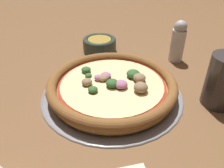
{
  "coord_description": "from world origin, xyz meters",
  "views": [
    {
      "loc": [
        -0.36,
        0.2,
        0.3
      ],
      "look_at": [
        0.0,
        0.0,
        0.03
      ],
      "focal_mm": 35.0,
      "sensor_mm": 36.0,
      "label": 1
    }
  ],
  "objects_px": {
    "pizza": "(112,85)",
    "drinking_cup": "(224,81)",
    "bowl_near": "(100,44)",
    "pepper_shaker": "(178,41)",
    "pizza_tray": "(112,93)"
  },
  "relations": [
    {
      "from": "pizza",
      "to": "drinking_cup",
      "type": "bearing_deg",
      "value": -127.87
    },
    {
      "from": "drinking_cup",
      "to": "pepper_shaker",
      "type": "xyz_separation_m",
      "value": [
        0.2,
        -0.06,
        0.0
      ]
    },
    {
      "from": "pizza_tray",
      "to": "drinking_cup",
      "type": "relative_size",
      "value": 2.87
    },
    {
      "from": "pepper_shaker",
      "to": "pizza",
      "type": "bearing_deg",
      "value": 102.76
    },
    {
      "from": "pizza_tray",
      "to": "bowl_near",
      "type": "distance_m",
      "value": 0.24
    },
    {
      "from": "pizza_tray",
      "to": "pepper_shaker",
      "type": "relative_size",
      "value": 2.71
    },
    {
      "from": "bowl_near",
      "to": "pizza_tray",
      "type": "bearing_deg",
      "value": 159.96
    },
    {
      "from": "pizza",
      "to": "pepper_shaker",
      "type": "bearing_deg",
      "value": -77.24
    },
    {
      "from": "bowl_near",
      "to": "pepper_shaker",
      "type": "relative_size",
      "value": 0.88
    },
    {
      "from": "pizza",
      "to": "pepper_shaker",
      "type": "xyz_separation_m",
      "value": [
        0.06,
        -0.25,
        0.04
      ]
    },
    {
      "from": "drinking_cup",
      "to": "pepper_shaker",
      "type": "distance_m",
      "value": 0.21
    },
    {
      "from": "bowl_near",
      "to": "pepper_shaker",
      "type": "distance_m",
      "value": 0.24
    },
    {
      "from": "pizza",
      "to": "pepper_shaker",
      "type": "height_order",
      "value": "pepper_shaker"
    },
    {
      "from": "pizza",
      "to": "drinking_cup",
      "type": "relative_size",
      "value": 2.6
    },
    {
      "from": "pizza",
      "to": "drinking_cup",
      "type": "distance_m",
      "value": 0.24
    }
  ]
}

